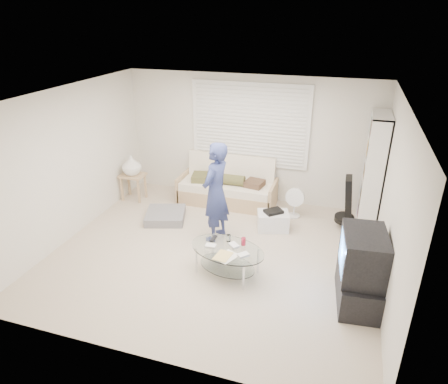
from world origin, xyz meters
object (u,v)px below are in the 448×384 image
(coffee_table, at_px, (227,253))
(bookshelf, at_px, (373,172))
(tv_unit, at_px, (360,270))
(futon_sofa, at_px, (228,188))

(coffee_table, bearing_deg, bookshelf, 48.37)
(tv_unit, xyz_separation_m, coffee_table, (-1.83, 0.09, -0.16))
(tv_unit, height_order, coffee_table, tv_unit)
(futon_sofa, distance_m, bookshelf, 2.75)
(bookshelf, height_order, tv_unit, bookshelf)
(bookshelf, bearing_deg, tv_unit, -93.14)
(futon_sofa, bearing_deg, tv_unit, -43.48)
(tv_unit, distance_m, coffee_table, 1.84)
(coffee_table, bearing_deg, tv_unit, -2.67)
(futon_sofa, distance_m, tv_unit, 3.50)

